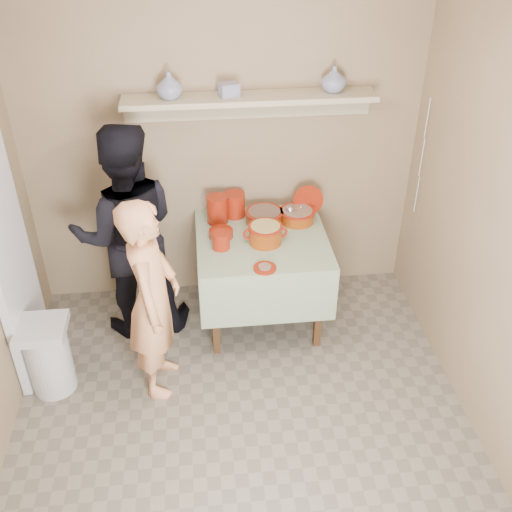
{
  "coord_description": "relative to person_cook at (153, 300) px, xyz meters",
  "views": [
    {
      "loc": [
        -0.19,
        -2.46,
        3.13
      ],
      "look_at": [
        0.15,
        0.75,
        0.95
      ],
      "focal_mm": 42.0,
      "sensor_mm": 36.0,
      "label": 1
    }
  ],
  "objects": [
    {
      "name": "ground",
      "position": [
        0.53,
        -0.64,
        -0.73
      ],
      "size": [
        3.5,
        3.5,
        0.0
      ],
      "primitive_type": "plane",
      "color": "#736A5A",
      "rests_on": "ground"
    },
    {
      "name": "tile_panel",
      "position": [
        -0.93,
        0.31,
        0.27
      ],
      "size": [
        0.06,
        0.7,
        2.0
      ],
      "primitive_type": "cube",
      "color": "silver",
      "rests_on": "ground"
    },
    {
      "name": "plate_stack_a",
      "position": [
        0.47,
        0.89,
        0.14
      ],
      "size": [
        0.16,
        0.16,
        0.22
      ],
      "primitive_type": "cylinder",
      "color": "maroon",
      "rests_on": "serving_table"
    },
    {
      "name": "plate_stack_b",
      "position": [
        0.61,
        0.97,
        0.13
      ],
      "size": [
        0.16,
        0.16,
        0.2
      ],
      "primitive_type": "cylinder",
      "color": "maroon",
      "rests_on": "serving_table"
    },
    {
      "name": "bowl_stack",
      "position": [
        0.47,
        0.52,
        0.1
      ],
      "size": [
        0.13,
        0.13,
        0.13
      ],
      "primitive_type": "cylinder",
      "color": "maroon",
      "rests_on": "serving_table"
    },
    {
      "name": "empty_bowl",
      "position": [
        0.48,
        0.67,
        0.06
      ],
      "size": [
        0.18,
        0.18,
        0.05
      ],
      "primitive_type": "cylinder",
      "color": "maroon",
      "rests_on": "serving_table"
    },
    {
      "name": "propped_lid",
      "position": [
        1.18,
        0.94,
        0.15
      ],
      "size": [
        0.24,
        0.06,
        0.24
      ],
      "primitive_type": "cylinder",
      "rotation": [
        1.39,
        0.0,
        0.0
      ],
      "color": "maroon",
      "rests_on": "serving_table"
    },
    {
      "name": "vase_right",
      "position": [
        1.33,
        1.0,
        1.08
      ],
      "size": [
        0.22,
        0.22,
        0.18
      ],
      "primitive_type": "imported",
      "rotation": [
        0.0,
        0.0,
        0.29
      ],
      "color": "navy",
      "rests_on": "wall_shelf"
    },
    {
      "name": "vase_left",
      "position": [
        0.18,
        0.98,
        1.08
      ],
      "size": [
        0.2,
        0.2,
        0.19
      ],
      "primitive_type": "imported",
      "rotation": [
        0.0,
        0.0,
        0.1
      ],
      "color": "navy",
      "rests_on": "wall_shelf"
    },
    {
      "name": "ceramic_box",
      "position": [
        0.59,
        0.97,
        1.04
      ],
      "size": [
        0.15,
        0.13,
        0.09
      ],
      "primitive_type": "cube",
      "rotation": [
        0.0,
        0.0,
        0.32
      ],
      "color": "navy",
      "rests_on": "wall_shelf"
    },
    {
      "name": "person_cook",
      "position": [
        0.0,
        0.0,
        0.0
      ],
      "size": [
        0.4,
        0.56,
        1.46
      ],
      "primitive_type": "imported",
      "rotation": [
        0.0,
        0.0,
        1.47
      ],
      "color": "#E79864",
      "rests_on": "ground"
    },
    {
      "name": "person_helper",
      "position": [
        -0.2,
        0.66,
        0.11
      ],
      "size": [
        0.89,
        0.73,
        1.68
      ],
      "primitive_type": "imported",
      "rotation": [
        0.0,
        0.0,
        -3.02
      ],
      "color": "black",
      "rests_on": "ground"
    },
    {
      "name": "room_shell",
      "position": [
        0.53,
        -0.64,
        0.88
      ],
      "size": [
        3.04,
        3.54,
        2.62
      ],
      "color": "#927A59",
      "rests_on": "ground"
    },
    {
      "name": "serving_table",
      "position": [
        0.78,
        0.64,
        -0.09
      ],
      "size": [
        0.97,
        0.97,
        0.76
      ],
      "color": "#4C2D16",
      "rests_on": "ground"
    },
    {
      "name": "cazuela_meat_a",
      "position": [
        0.83,
        0.84,
        0.09
      ],
      "size": [
        0.3,
        0.3,
        0.1
      ],
      "color": "#712605",
      "rests_on": "serving_table"
    },
    {
      "name": "cazuela_meat_b",
      "position": [
        1.08,
        0.83,
        0.09
      ],
      "size": [
        0.28,
        0.28,
        0.1
      ],
      "color": "#712605",
      "rests_on": "serving_table"
    },
    {
      "name": "ladle",
      "position": [
        1.02,
        0.82,
        0.14
      ],
      "size": [
        0.08,
        0.26,
        0.19
      ],
      "color": "silver",
      "rests_on": "cazuela_meat_b"
    },
    {
      "name": "cazuela_rice",
      "position": [
        0.8,
        0.56,
        0.12
      ],
      "size": [
        0.33,
        0.25,
        0.14
      ],
      "color": "#712605",
      "rests_on": "serving_table"
    },
    {
      "name": "front_plate",
      "position": [
        0.76,
        0.22,
        0.04
      ],
      "size": [
        0.16,
        0.16,
        0.03
      ],
      "color": "maroon",
      "rests_on": "serving_table"
    },
    {
      "name": "wall_shelf",
      "position": [
        0.73,
        1.01,
        0.94
      ],
      "size": [
        1.8,
        0.25,
        0.21
      ],
      "color": "tan",
      "rests_on": "room_shell"
    },
    {
      "name": "trash_bin",
      "position": [
        -0.75,
        0.02,
        -0.45
      ],
      "size": [
        0.32,
        0.32,
        0.56
      ],
      "color": "silver",
      "rests_on": "ground"
    },
    {
      "name": "electrical_cord",
      "position": [
        2.0,
        0.84,
        0.52
      ],
      "size": [
        0.01,
        0.05,
        0.9
      ],
      "color": "silver",
      "rests_on": "wall_shelf"
    }
  ]
}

